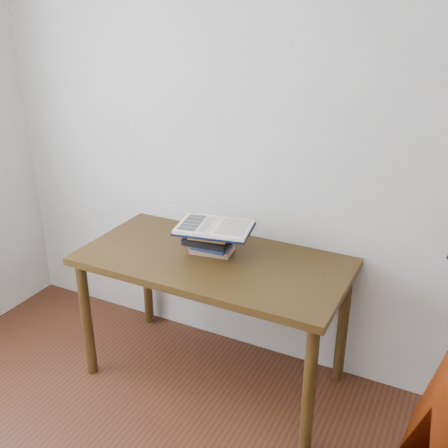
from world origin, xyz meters
The scene contains 3 objects.
desk centered at (-0.12, 1.38, 0.67)m, with size 1.44×0.72×0.77m.
book_stack centered at (-0.17, 1.44, 0.85)m, with size 0.27×0.20×0.15m.
open_book centered at (-0.13, 1.41, 0.94)m, with size 0.43×0.34×0.03m.
Camera 1 is at (1.05, -0.82, 2.04)m, focal length 42.00 mm.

